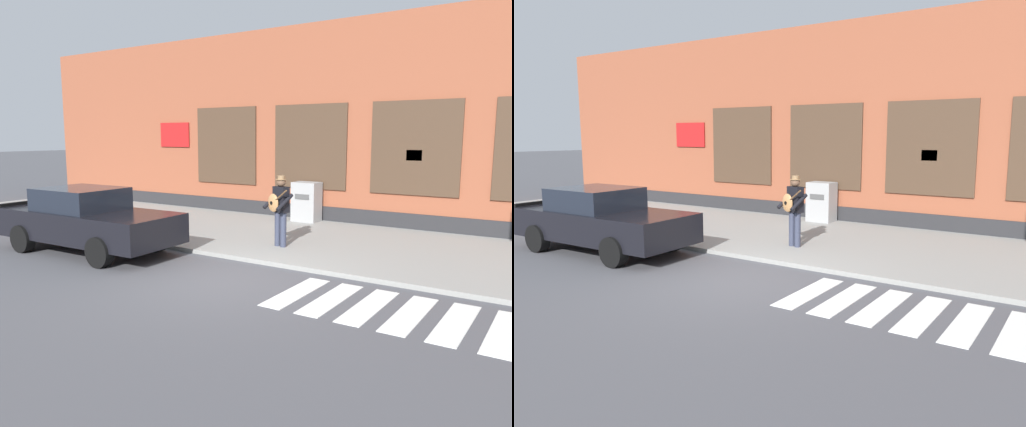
{
  "view_description": "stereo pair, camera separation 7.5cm",
  "coord_description": "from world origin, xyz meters",
  "views": [
    {
      "loc": [
        5.64,
        -7.43,
        2.75
      ],
      "look_at": [
        -0.34,
        1.7,
        1.05
      ],
      "focal_mm": 35.0,
      "sensor_mm": 36.0,
      "label": 1
    },
    {
      "loc": [
        5.7,
        -7.39,
        2.75
      ],
      "look_at": [
        -0.34,
        1.7,
        1.05
      ],
      "focal_mm": 35.0,
      "sensor_mm": 36.0,
      "label": 2
    }
  ],
  "objects": [
    {
      "name": "building_backdrop",
      "position": [
        -0.0,
        8.83,
        3.09
      ],
      "size": [
        28.0,
        4.06,
        6.19
      ],
      "color": "brown",
      "rests_on": "ground"
    },
    {
      "name": "utility_box",
      "position": [
        -1.51,
        6.39,
        0.72
      ],
      "size": [
        0.8,
        0.63,
        1.23
      ],
      "color": "#9E9E9E",
      "rests_on": "sidewalk"
    },
    {
      "name": "ground_plane",
      "position": [
        0.0,
        0.0,
        0.0
      ],
      "size": [
        160.0,
        160.0,
        0.0
      ],
      "primitive_type": "plane",
      "color": "#4C4C51"
    },
    {
      "name": "crosswalk",
      "position": [
        4.25,
        0.1,
        0.01
      ],
      "size": [
        5.78,
        1.9,
        0.01
      ],
      "color": "silver",
      "rests_on": "ground"
    },
    {
      "name": "busker",
      "position": [
        -0.37,
        2.79,
        1.08
      ],
      "size": [
        0.72,
        0.66,
        1.72
      ],
      "color": "#33384C",
      "rests_on": "sidewalk"
    },
    {
      "name": "sidewalk",
      "position": [
        0.0,
        4.12,
        0.05
      ],
      "size": [
        28.0,
        5.44,
        0.1
      ],
      "color": "gray",
      "rests_on": "ground"
    },
    {
      "name": "red_car",
      "position": [
        -4.15,
        0.18,
        0.77
      ],
      "size": [
        4.65,
        2.07,
        1.53
      ],
      "color": "black",
      "rests_on": "ground"
    }
  ]
}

